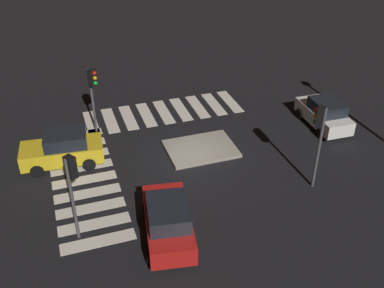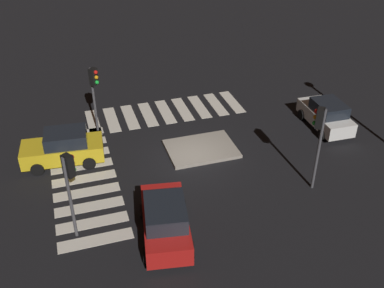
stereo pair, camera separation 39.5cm
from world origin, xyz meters
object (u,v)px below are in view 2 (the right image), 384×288
object	(u,v)px
traffic_light_east	(94,85)
traffic_light_north	(69,176)
car_white	(326,115)
car_yellow	(63,148)
car_red	(165,220)
traffic_island	(201,149)
traffic_light_west	(319,129)

from	to	relation	value
traffic_light_east	traffic_light_north	xyz separation A→B (m)	(2.02, 8.49, 0.04)
car_white	car_yellow	size ratio (longest dim) A/B	0.93
car_white	car_yellow	world-z (taller)	car_yellow
car_yellow	car_red	size ratio (longest dim) A/B	0.96
car_white	traffic_light_east	bearing A→B (deg)	76.03
car_yellow	traffic_light_east	world-z (taller)	traffic_light_east
car_yellow	car_red	bearing A→B (deg)	122.86
car_white	car_yellow	xyz separation A→B (m)	(15.18, -0.92, 0.04)
traffic_light_east	car_white	bearing A→B (deg)	30.63
car_white	traffic_light_east	xyz separation A→B (m)	(13.00, -3.63, 2.17)
car_white	traffic_light_east	world-z (taller)	traffic_light_east
traffic_island	car_white	distance (m)	7.93
car_yellow	car_red	xyz separation A→B (m)	(-3.69, 7.07, 0.02)
car_yellow	traffic_light_north	size ratio (longest dim) A/B	1.08
car_yellow	traffic_island	bearing A→B (deg)	176.83
car_yellow	traffic_light_east	distance (m)	4.08
traffic_island	car_yellow	distance (m)	7.41
traffic_light_east	traffic_light_north	bearing A→B (deg)	-57.16
traffic_island	traffic_light_north	size ratio (longest dim) A/B	0.93
traffic_light_west	traffic_light_north	xyz separation A→B (m)	(11.19, -0.06, -0.23)
car_white	traffic_light_north	xyz separation A→B (m)	(15.02, 4.86, 2.21)
traffic_light_north	car_white	bearing A→B (deg)	-13.93
car_yellow	traffic_light_west	distance (m)	12.98
car_white	traffic_light_west	bearing A→B (deg)	143.69
traffic_island	car_white	bearing A→B (deg)	-178.79
car_red	traffic_light_north	world-z (taller)	traffic_light_north
car_yellow	traffic_light_north	world-z (taller)	traffic_light_north
traffic_island	car_yellow	bearing A→B (deg)	-8.46
car_white	traffic_light_west	xyz separation A→B (m)	(3.83, 4.91, 2.44)
car_white	car_red	xyz separation A→B (m)	(11.49, 6.15, 0.07)
car_red	traffic_island	bearing A→B (deg)	-21.56
traffic_light_east	traffic_light_west	bearing A→B (deg)	3.25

